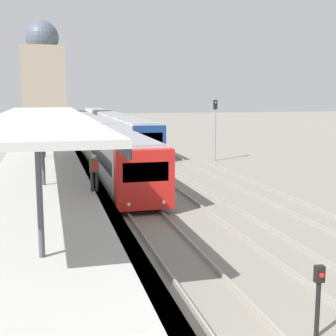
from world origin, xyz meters
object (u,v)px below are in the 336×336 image
(signal_post_near, at_px, (318,293))
(signal_mast_far, at_px, (215,122))
(train_near, at_px, (92,133))
(train_far, at_px, (110,124))
(person_on_platform, at_px, (94,169))

(signal_post_near, height_order, signal_mast_far, signal_mast_far)
(train_near, xyz_separation_m, signal_post_near, (1.49, -34.34, -0.65))
(train_far, xyz_separation_m, signal_post_near, (-1.96, -48.15, -0.64))
(person_on_platform, xyz_separation_m, train_far, (5.43, 35.80, -0.20))
(train_far, bearing_deg, train_near, -104.04)
(train_near, xyz_separation_m, signal_mast_far, (8.63, -8.47, 1.33))
(train_near, height_order, signal_mast_far, signal_mast_far)
(signal_post_near, bearing_deg, train_near, 92.48)
(person_on_platform, bearing_deg, signal_mast_far, 51.89)
(person_on_platform, bearing_deg, signal_post_near, -74.31)
(person_on_platform, xyz_separation_m, signal_post_near, (3.47, -12.35, -0.84))
(train_far, height_order, signal_post_near, train_far)
(train_far, bearing_deg, signal_post_near, -92.34)
(person_on_platform, relative_size, signal_post_near, 1.04)
(train_far, distance_m, signal_post_near, 48.19)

